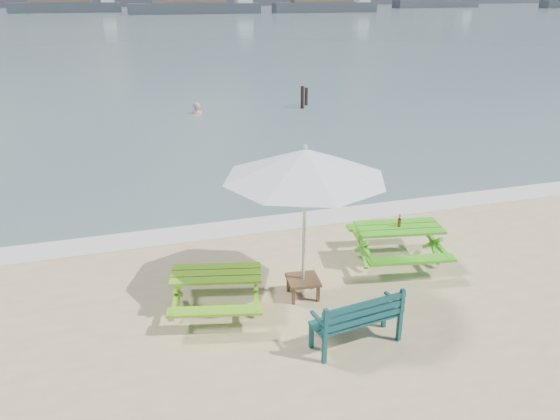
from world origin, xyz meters
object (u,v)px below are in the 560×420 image
object	(u,v)px
beer_bottle	(399,222)
patio_umbrella	(305,164)
picnic_table_right	(397,245)
side_table	(303,287)
swimmer	(197,123)
park_bench	(356,329)
picnic_table_left	(217,292)

from	to	relation	value
beer_bottle	patio_umbrella	bearing A→B (deg)	-162.99
picnic_table_right	patio_umbrella	bearing A→B (deg)	-163.04
picnic_table_right	side_table	size ratio (longest dim) A/B	3.47
picnic_table_right	swimmer	size ratio (longest dim) A/B	1.11
patio_umbrella	swimmer	size ratio (longest dim) A/B	1.61
side_table	picnic_table_right	bearing A→B (deg)	16.96
beer_bottle	picnic_table_right	bearing A→B (deg)	-2.94
picnic_table_right	patio_umbrella	xyz separation A→B (m)	(-2.21, -0.67, 2.09)
park_bench	swimmer	distance (m)	17.31
picnic_table_left	park_bench	xyz separation A→B (m)	(1.84, -1.57, -0.07)
swimmer	side_table	bearing A→B (deg)	-92.15
side_table	swimmer	xyz separation A→B (m)	(0.59, 15.74, -0.62)
picnic_table_right	beer_bottle	size ratio (longest dim) A/B	8.22
patio_umbrella	swimmer	bearing A→B (deg)	87.85
side_table	patio_umbrella	world-z (taller)	patio_umbrella
beer_bottle	swimmer	size ratio (longest dim) A/B	0.14
park_bench	patio_umbrella	bearing A→B (deg)	101.21
side_table	patio_umbrella	bearing A→B (deg)	63.43
swimmer	picnic_table_left	bearing A→B (deg)	-97.68
side_table	picnic_table_left	bearing A→B (deg)	179.37
picnic_table_right	side_table	world-z (taller)	picnic_table_right
picnic_table_left	picnic_table_right	size ratio (longest dim) A/B	0.94
side_table	beer_bottle	bearing A→B (deg)	17.01
patio_umbrella	beer_bottle	xyz separation A→B (m)	(2.21, 0.67, -1.59)
picnic_table_left	beer_bottle	distance (m)	3.83
picnic_table_left	beer_bottle	xyz separation A→B (m)	(3.74, 0.66, 0.53)
picnic_table_right	park_bench	xyz separation A→B (m)	(-1.90, -2.23, -0.11)
picnic_table_right	patio_umbrella	distance (m)	3.11
park_bench	swimmer	xyz separation A→B (m)	(0.28, 17.30, -0.70)
picnic_table_left	beer_bottle	bearing A→B (deg)	9.99
picnic_table_left	swimmer	world-z (taller)	picnic_table_left
side_table	park_bench	bearing A→B (deg)	-78.79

